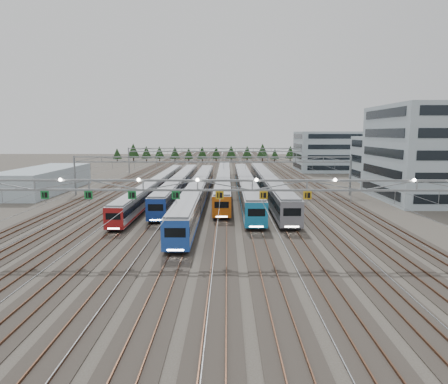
{
  "coord_description": "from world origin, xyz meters",
  "views": [
    {
      "loc": [
        3.03,
        -40.5,
        12.64
      ],
      "look_at": [
        2.54,
        20.9,
        3.5
      ],
      "focal_mm": 32.0,
      "sensor_mm": 36.0,
      "label": 1
    }
  ],
  "objects_px": {
    "depot_bldg_mid": "(387,160)",
    "depot_bldg_north": "(331,151)",
    "train_b": "(180,184)",
    "train_e": "(246,185)",
    "train_d": "(224,180)",
    "gantry_near": "(197,188)",
    "gantry_far": "(218,153)",
    "depot_bldg_south": "(430,153)",
    "train_c": "(199,190)",
    "train_a": "(158,185)",
    "gantry_mid": "(212,164)",
    "west_shed": "(44,180)",
    "train_f": "(267,184)"
  },
  "relations": [
    {
      "from": "train_a",
      "to": "west_shed",
      "type": "distance_m",
      "value": 25.78
    },
    {
      "from": "gantry_near",
      "to": "train_b",
      "type": "bearing_deg",
      "value": 99.19
    },
    {
      "from": "train_d",
      "to": "depot_bldg_mid",
      "type": "bearing_deg",
      "value": 16.07
    },
    {
      "from": "depot_bldg_south",
      "to": "depot_bldg_north",
      "type": "bearing_deg",
      "value": 93.48
    },
    {
      "from": "gantry_far",
      "to": "depot_bldg_north",
      "type": "distance_m",
      "value": 38.25
    },
    {
      "from": "depot_bldg_mid",
      "to": "gantry_near",
      "type": "bearing_deg",
      "value": -125.59
    },
    {
      "from": "train_b",
      "to": "depot_bldg_south",
      "type": "xyz_separation_m",
      "value": [
        47.72,
        -6.69,
        6.76
      ]
    },
    {
      "from": "gantry_mid",
      "to": "gantry_far",
      "type": "xyz_separation_m",
      "value": [
        0.0,
        45.0,
        0.0
      ]
    },
    {
      "from": "gantry_mid",
      "to": "train_b",
      "type": "bearing_deg",
      "value": 169.03
    },
    {
      "from": "west_shed",
      "to": "train_a",
      "type": "bearing_deg",
      "value": -9.3
    },
    {
      "from": "train_e",
      "to": "train_c",
      "type": "bearing_deg",
      "value": -140.74
    },
    {
      "from": "gantry_far",
      "to": "depot_bldg_south",
      "type": "distance_m",
      "value": 64.99
    },
    {
      "from": "west_shed",
      "to": "depot_bldg_north",
      "type": "bearing_deg",
      "value": 32.79
    },
    {
      "from": "train_f",
      "to": "depot_bldg_mid",
      "type": "relative_size",
      "value": 3.92
    },
    {
      "from": "gantry_mid",
      "to": "west_shed",
      "type": "relative_size",
      "value": 1.88
    },
    {
      "from": "train_b",
      "to": "gantry_mid",
      "type": "distance_m",
      "value": 8.1
    },
    {
      "from": "train_a",
      "to": "depot_bldg_south",
      "type": "relative_size",
      "value": 2.98
    },
    {
      "from": "gantry_far",
      "to": "depot_bldg_south",
      "type": "bearing_deg",
      "value": -50.88
    },
    {
      "from": "train_b",
      "to": "train_e",
      "type": "relative_size",
      "value": 0.93
    },
    {
      "from": "train_e",
      "to": "gantry_far",
      "type": "xyz_separation_m",
      "value": [
        -6.75,
        45.39,
        4.19
      ]
    },
    {
      "from": "gantry_mid",
      "to": "train_f",
      "type": "bearing_deg",
      "value": 1.4
    },
    {
      "from": "depot_bldg_mid",
      "to": "train_f",
      "type": "bearing_deg",
      "value": -147.51
    },
    {
      "from": "train_a",
      "to": "train_c",
      "type": "xyz_separation_m",
      "value": [
        9.0,
        -8.73,
        0.28
      ]
    },
    {
      "from": "train_e",
      "to": "west_shed",
      "type": "xyz_separation_m",
      "value": [
        -43.44,
        5.54,
        0.31
      ]
    },
    {
      "from": "depot_bldg_mid",
      "to": "depot_bldg_north",
      "type": "xyz_separation_m",
      "value": [
        -6.17,
        32.02,
        0.67
      ]
    },
    {
      "from": "train_a",
      "to": "train_d",
      "type": "distance_m",
      "value": 15.68
    },
    {
      "from": "train_a",
      "to": "west_shed",
      "type": "height_order",
      "value": "west_shed"
    },
    {
      "from": "gantry_near",
      "to": "gantry_mid",
      "type": "distance_m",
      "value": 40.12
    },
    {
      "from": "train_d",
      "to": "depot_bldg_mid",
      "type": "xyz_separation_m",
      "value": [
        41.35,
        11.91,
        3.77
      ]
    },
    {
      "from": "train_b",
      "to": "train_e",
      "type": "bearing_deg",
      "value": -7.18
    },
    {
      "from": "train_c",
      "to": "depot_bldg_south",
      "type": "relative_size",
      "value": 3.05
    },
    {
      "from": "gantry_mid",
      "to": "gantry_far",
      "type": "height_order",
      "value": "same"
    },
    {
      "from": "gantry_near",
      "to": "depot_bldg_south",
      "type": "relative_size",
      "value": 2.56
    },
    {
      "from": "train_b",
      "to": "gantry_mid",
      "type": "height_order",
      "value": "gantry_mid"
    },
    {
      "from": "train_d",
      "to": "gantry_near",
      "type": "relative_size",
      "value": 1.2
    },
    {
      "from": "depot_bldg_south",
      "to": "depot_bldg_mid",
      "type": "bearing_deg",
      "value": 84.28
    },
    {
      "from": "train_c",
      "to": "gantry_mid",
      "type": "bearing_deg",
      "value": 73.81
    },
    {
      "from": "gantry_mid",
      "to": "depot_bldg_south",
      "type": "relative_size",
      "value": 2.56
    },
    {
      "from": "train_e",
      "to": "gantry_far",
      "type": "distance_m",
      "value": 46.08
    },
    {
      "from": "gantry_near",
      "to": "depot_bldg_north",
      "type": "height_order",
      "value": "depot_bldg_north"
    },
    {
      "from": "depot_bldg_north",
      "to": "depot_bldg_south",
      "type": "bearing_deg",
      "value": -86.52
    },
    {
      "from": "depot_bldg_north",
      "to": "train_a",
      "type": "bearing_deg",
      "value": -133.16
    },
    {
      "from": "depot_bldg_south",
      "to": "train_a",
      "type": "bearing_deg",
      "value": 173.05
    },
    {
      "from": "gantry_near",
      "to": "depot_bldg_north",
      "type": "distance_m",
      "value": 100.27
    },
    {
      "from": "train_a",
      "to": "gantry_mid",
      "type": "relative_size",
      "value": 1.16
    },
    {
      "from": "train_e",
      "to": "depot_bldg_mid",
      "type": "xyz_separation_m",
      "value": [
        36.85,
        21.26,
        3.64
      ]
    },
    {
      "from": "train_a",
      "to": "gantry_mid",
      "type": "xyz_separation_m",
      "value": [
        11.25,
        -0.98,
        4.49
      ]
    },
    {
      "from": "gantry_near",
      "to": "train_f",
      "type": "bearing_deg",
      "value": 74.37
    },
    {
      "from": "train_c",
      "to": "gantry_near",
      "type": "bearing_deg",
      "value": -86.11
    },
    {
      "from": "train_a",
      "to": "train_c",
      "type": "bearing_deg",
      "value": -44.14
    }
  ]
}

